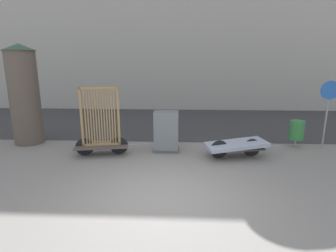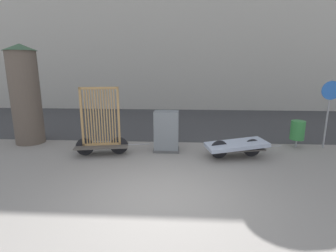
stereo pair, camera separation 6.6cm
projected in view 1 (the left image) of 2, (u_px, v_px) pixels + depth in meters
name	position (u px, v px, depth m)	size (l,w,h in m)	color
ground_plane	(162.00, 200.00, 5.68)	(60.00, 60.00, 0.00)	gray
road_strip	(173.00, 121.00, 13.47)	(56.00, 7.34, 0.01)	#38383A
building_facade	(176.00, 1.00, 17.39)	(48.00, 4.00, 13.91)	#B2ADA3
bike_cart_with_bedframe	(101.00, 132.00, 8.33)	(2.40, 1.00, 2.19)	#4C4742
bike_cart_with_mattress	(236.00, 145.00, 8.21)	(2.50, 1.23, 0.57)	#4C4742
utility_cabinet	(166.00, 133.00, 8.75)	(0.86, 0.56, 1.37)	#4C4C4C
trash_bin	(297.00, 130.00, 9.20)	(0.48, 0.48, 0.95)	gray
sign_post	(328.00, 103.00, 8.92)	(0.63, 0.06, 2.38)	gray
advertising_column	(24.00, 94.00, 9.40)	(1.14, 1.14, 3.57)	brown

